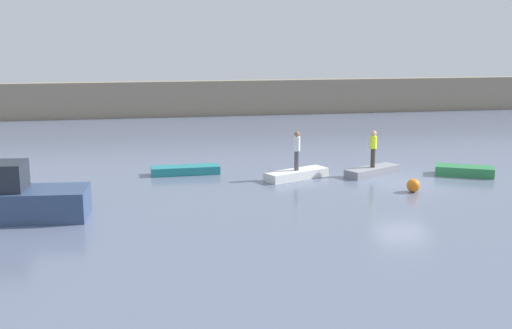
{
  "coord_description": "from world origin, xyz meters",
  "views": [
    {
      "loc": [
        -11.76,
        -27.05,
        6.83
      ],
      "look_at": [
        -6.66,
        1.26,
        0.84
      ],
      "focal_mm": 45.24,
      "sensor_mm": 36.0,
      "label": 1
    }
  ],
  "objects_px": {
    "rowboat_white": "(296,174)",
    "person_white_shirt": "(297,148)",
    "motorboat": "(4,199)",
    "rowboat_green": "(464,171)",
    "person_hiviz_shirt": "(373,147)",
    "mooring_buoy": "(413,185)",
    "rowboat_teal": "(185,170)",
    "rowboat_grey": "(372,171)"
  },
  "relations": [
    {
      "from": "rowboat_green",
      "to": "mooring_buoy",
      "type": "distance_m",
      "value": 4.57
    },
    {
      "from": "rowboat_teal",
      "to": "mooring_buoy",
      "type": "xyz_separation_m",
      "value": [
        9.42,
        -5.29,
        0.09
      ]
    },
    {
      "from": "rowboat_grey",
      "to": "person_white_shirt",
      "type": "xyz_separation_m",
      "value": [
        -3.8,
        -0.11,
        1.25
      ]
    },
    {
      "from": "person_hiviz_shirt",
      "to": "mooring_buoy",
      "type": "xyz_separation_m",
      "value": [
        0.54,
        -3.54,
        -1.09
      ]
    },
    {
      "from": "rowboat_green",
      "to": "rowboat_teal",
      "type": "bearing_deg",
      "value": -165.06
    },
    {
      "from": "rowboat_white",
      "to": "rowboat_green",
      "type": "xyz_separation_m",
      "value": [
        8.09,
        -0.82,
        0.03
      ]
    },
    {
      "from": "rowboat_grey",
      "to": "mooring_buoy",
      "type": "bearing_deg",
      "value": -109.07
    },
    {
      "from": "motorboat",
      "to": "rowboat_grey",
      "type": "relative_size",
      "value": 2.0
    },
    {
      "from": "motorboat",
      "to": "rowboat_teal",
      "type": "bearing_deg",
      "value": 42.4
    },
    {
      "from": "person_white_shirt",
      "to": "person_hiviz_shirt",
      "type": "distance_m",
      "value": 3.8
    },
    {
      "from": "rowboat_white",
      "to": "rowboat_grey",
      "type": "distance_m",
      "value": 3.8
    },
    {
      "from": "rowboat_teal",
      "to": "rowboat_green",
      "type": "distance_m",
      "value": 13.44
    },
    {
      "from": "motorboat",
      "to": "mooring_buoy",
      "type": "relative_size",
      "value": 10.43
    },
    {
      "from": "rowboat_teal",
      "to": "mooring_buoy",
      "type": "bearing_deg",
      "value": -30.6
    },
    {
      "from": "person_hiviz_shirt",
      "to": "mooring_buoy",
      "type": "distance_m",
      "value": 3.74
    },
    {
      "from": "motorboat",
      "to": "mooring_buoy",
      "type": "xyz_separation_m",
      "value": [
        16.52,
        1.2,
        -0.48
      ]
    },
    {
      "from": "rowboat_teal",
      "to": "motorboat",
      "type": "bearing_deg",
      "value": -138.89
    },
    {
      "from": "motorboat",
      "to": "rowboat_teal",
      "type": "xyz_separation_m",
      "value": [
        7.11,
        6.49,
        -0.58
      ]
    },
    {
      "from": "person_hiviz_shirt",
      "to": "mooring_buoy",
      "type": "relative_size",
      "value": 3.08
    },
    {
      "from": "person_hiviz_shirt",
      "to": "mooring_buoy",
      "type": "bearing_deg",
      "value": -81.36
    },
    {
      "from": "rowboat_grey",
      "to": "rowboat_white",
      "type": "bearing_deg",
      "value": 153.96
    },
    {
      "from": "rowboat_green",
      "to": "motorboat",
      "type": "bearing_deg",
      "value": -142.93
    },
    {
      "from": "rowboat_white",
      "to": "mooring_buoy",
      "type": "xyz_separation_m",
      "value": [
        4.34,
        -3.43,
        0.09
      ]
    },
    {
      "from": "rowboat_teal",
      "to": "mooring_buoy",
      "type": "relative_size",
      "value": 5.69
    },
    {
      "from": "motorboat",
      "to": "rowboat_white",
      "type": "distance_m",
      "value": 13.05
    },
    {
      "from": "rowboat_white",
      "to": "rowboat_grey",
      "type": "xyz_separation_m",
      "value": [
        3.8,
        0.11,
        -0.01
      ]
    },
    {
      "from": "person_white_shirt",
      "to": "mooring_buoy",
      "type": "bearing_deg",
      "value": -38.33
    },
    {
      "from": "rowboat_green",
      "to": "person_hiviz_shirt",
      "type": "xyz_separation_m",
      "value": [
        -4.29,
        0.93,
        1.15
      ]
    },
    {
      "from": "rowboat_grey",
      "to": "motorboat",
      "type": "bearing_deg",
      "value": 168.82
    },
    {
      "from": "motorboat",
      "to": "rowboat_green",
      "type": "distance_m",
      "value": 20.64
    },
    {
      "from": "motorboat",
      "to": "rowboat_grey",
      "type": "distance_m",
      "value": 16.68
    },
    {
      "from": "person_white_shirt",
      "to": "person_hiviz_shirt",
      "type": "bearing_deg",
      "value": 1.67
    },
    {
      "from": "rowboat_green",
      "to": "rowboat_white",
      "type": "bearing_deg",
      "value": -159.36
    },
    {
      "from": "motorboat",
      "to": "rowboat_grey",
      "type": "xyz_separation_m",
      "value": [
        15.98,
        4.74,
        -0.59
      ]
    },
    {
      "from": "rowboat_white",
      "to": "person_white_shirt",
      "type": "height_order",
      "value": "person_white_shirt"
    },
    {
      "from": "rowboat_teal",
      "to": "rowboat_white",
      "type": "height_order",
      "value": "rowboat_teal"
    },
    {
      "from": "rowboat_green",
      "to": "person_hiviz_shirt",
      "type": "relative_size",
      "value": 1.51
    },
    {
      "from": "person_white_shirt",
      "to": "person_hiviz_shirt",
      "type": "height_order",
      "value": "person_white_shirt"
    },
    {
      "from": "motorboat",
      "to": "rowboat_green",
      "type": "bearing_deg",
      "value": 10.66
    },
    {
      "from": "motorboat",
      "to": "rowboat_teal",
      "type": "distance_m",
      "value": 9.64
    },
    {
      "from": "rowboat_grey",
      "to": "person_white_shirt",
      "type": "bearing_deg",
      "value": 153.96
    },
    {
      "from": "motorboat",
      "to": "rowboat_grey",
      "type": "height_order",
      "value": "motorboat"
    }
  ]
}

